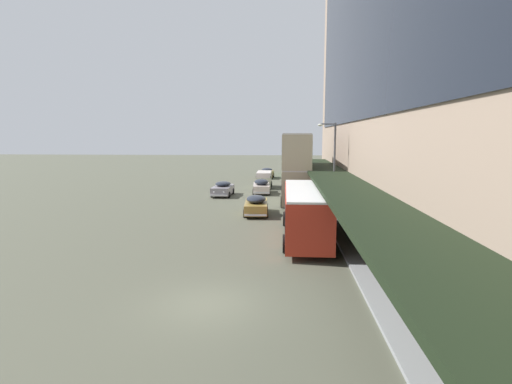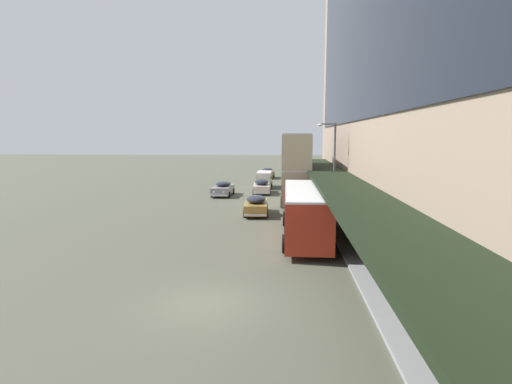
% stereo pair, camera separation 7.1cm
% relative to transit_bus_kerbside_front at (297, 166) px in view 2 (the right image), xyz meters
% --- Properties ---
extents(ground, '(240.00, 240.00, 0.00)m').
position_rel_transit_bus_kerbside_front_xyz_m(ground, '(-4.09, -23.96, -3.52)').
color(ground, '#4F5041').
extents(sidewalk_kerb, '(10.00, 180.00, 0.15)m').
position_rel_transit_bus_kerbside_front_xyz_m(sidewalk_kerb, '(6.91, -23.96, -3.44)').
color(sidewalk_kerb, gray).
rests_on(sidewalk_kerb, ground).
extents(transit_bus_kerbside_front, '(3.01, 10.33, 6.54)m').
position_rel_transit_bus_kerbside_front_xyz_m(transit_bus_kerbside_front, '(0.00, 0.00, 0.00)').
color(transit_bus_kerbside_front, tan).
rests_on(transit_bus_kerbside_front, ground).
extents(transit_bus_kerbside_rear, '(2.77, 10.21, 3.10)m').
position_rel_transit_bus_kerbside_front_xyz_m(transit_bus_kerbside_rear, '(0.09, -13.82, -1.73)').
color(transit_bus_kerbside_rear, '#B42B1A').
rests_on(transit_bus_kerbside_rear, ground).
extents(transit_bus_kerbside_far, '(2.79, 10.17, 3.32)m').
position_rel_transit_bus_kerbside_front_xyz_m(transit_bus_kerbside_far, '(0.21, 27.38, -1.61)').
color(transit_bus_kerbside_far, '#4B994F').
rests_on(transit_bus_kerbside_far, ground).
extents(sedan_oncoming_front, '(2.09, 4.50, 1.58)m').
position_rel_transit_bus_kerbside_front_xyz_m(sedan_oncoming_front, '(-3.70, 22.02, -2.74)').
color(sedan_oncoming_front, olive).
rests_on(sedan_oncoming_front, ground).
extents(sedan_trailing_near, '(2.11, 4.47, 1.52)m').
position_rel_transit_bus_kerbside_front_xyz_m(sedan_trailing_near, '(-7.69, 3.64, -2.76)').
color(sedan_trailing_near, gray).
rests_on(sedan_trailing_near, ground).
extents(sedan_second_mid, '(2.07, 4.69, 1.58)m').
position_rel_transit_bus_kerbside_front_xyz_m(sedan_second_mid, '(-3.46, -6.36, -2.74)').
color(sedan_second_mid, olive).
rests_on(sedan_second_mid, ground).
extents(sedan_oncoming_rear, '(1.96, 4.36, 1.64)m').
position_rel_transit_bus_kerbside_front_xyz_m(sedan_oncoming_rear, '(-0.18, 10.31, -2.72)').
color(sedan_oncoming_rear, '#1F3425').
rests_on(sedan_oncoming_rear, ground).
extents(sedan_trailing_mid, '(2.08, 4.61, 1.62)m').
position_rel_transit_bus_kerbside_front_xyz_m(sedan_trailing_mid, '(-3.69, 5.66, -2.73)').
color(sedan_trailing_mid, beige).
rests_on(sedan_trailing_mid, ground).
extents(vw_van, '(1.92, 4.55, 1.96)m').
position_rel_transit_bus_kerbside_front_xyz_m(vw_van, '(-3.63, 10.91, -2.42)').
color(vw_van, beige).
rests_on(vw_van, ground).
extents(pedestrian_at_kerb, '(0.61, 0.33, 1.86)m').
position_rel_transit_bus_kerbside_front_xyz_m(pedestrian_at_kerb, '(3.64, -14.13, -2.34)').
color(pedestrian_at_kerb, '#1F2743').
rests_on(pedestrian_at_kerb, sidewalk_kerb).
extents(street_lamp, '(1.50, 0.28, 7.21)m').
position_rel_transit_bus_kerbside_front_xyz_m(street_lamp, '(2.67, -5.55, 0.81)').
color(street_lamp, '#4C4C51').
rests_on(street_lamp, sidewalk_kerb).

